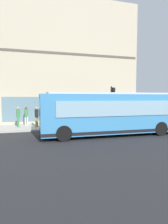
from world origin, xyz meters
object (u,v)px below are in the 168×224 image
pedestrian_by_light_pole (37,115)px  pedestrian_walking_along_curb (26,115)px  pedestrian_near_hydrant (18,116)px  newspaper_vending_box (68,120)px  traffic_light_near_corner (113,98)px  city_bus_nearside (110,114)px  fire_hydrant (59,120)px

pedestrian_by_light_pole → pedestrian_walking_along_curb: pedestrian_by_light_pole is taller
pedestrian_near_hydrant → newspaper_vending_box: pedestrian_near_hydrant is taller
traffic_light_near_corner → city_bus_nearside: bearing=153.0°
pedestrian_by_light_pole → pedestrian_near_hydrant: 1.58m
city_bus_nearside → pedestrian_near_hydrant: size_ratio=5.71×
fire_hydrant → pedestrian_by_light_pole: size_ratio=0.42×
fire_hydrant → pedestrian_near_hydrant: (-1.11, 3.73, 0.66)m
traffic_light_near_corner → fire_hydrant: 5.59m
fire_hydrant → traffic_light_near_corner: bearing=-116.5°
pedestrian_by_light_pole → newspaper_vending_box: size_ratio=1.98×
traffic_light_near_corner → fire_hydrant: (2.30, 4.62, -2.15)m
city_bus_nearside → fire_hydrant: 6.53m
city_bus_nearside → newspaper_vending_box: bearing=23.1°
pedestrian_by_light_pole → pedestrian_walking_along_curb: size_ratio=1.03×
pedestrian_by_light_pole → pedestrian_near_hydrant: (0.38, 1.54, -0.01)m
city_bus_nearside → pedestrian_by_light_pole: bearing=49.6°
fire_hydrant → pedestrian_near_hydrant: size_ratio=0.42×
newspaper_vending_box → pedestrian_near_hydrant: bearing=93.1°
city_bus_nearside → pedestrian_near_hydrant: city_bus_nearside is taller
city_bus_nearside → newspaper_vending_box: (4.91, 2.10, -0.95)m
traffic_light_near_corner → pedestrian_walking_along_curb: size_ratio=2.08×
pedestrian_near_hydrant → pedestrian_walking_along_curb: size_ratio=1.02×
newspaper_vending_box → pedestrian_by_light_pole: bearing=101.8°
city_bus_nearside → pedestrian_near_hydrant: bearing=54.6°
fire_hydrant → pedestrian_by_light_pole: 2.73m
pedestrian_near_hydrant → newspaper_vending_box: bearing=-86.9°
fire_hydrant → newspaper_vending_box: 1.15m
city_bus_nearside → pedestrian_by_light_pole: city_bus_nearside is taller
city_bus_nearside → newspaper_vending_box: size_ratio=11.20×
fire_hydrant → pedestrian_walking_along_curb: bearing=93.8°
city_bus_nearside → pedestrian_by_light_pole: size_ratio=5.66×
city_bus_nearside → traffic_light_near_corner: bearing=-27.0°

